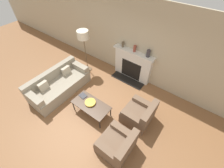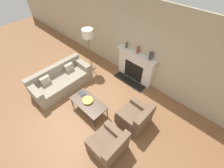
{
  "view_description": "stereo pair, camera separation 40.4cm",
  "coord_description": "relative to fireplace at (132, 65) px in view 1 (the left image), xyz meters",
  "views": [
    {
      "loc": [
        1.87,
        -1.63,
        4.12
      ],
      "look_at": [
        -0.28,
        1.23,
        0.45
      ],
      "focal_mm": 24.0,
      "sensor_mm": 36.0,
      "label": 1
    },
    {
      "loc": [
        2.18,
        -1.37,
        4.12
      ],
      "look_at": [
        -0.28,
        1.23,
        0.45
      ],
      "focal_mm": 24.0,
      "sensor_mm": 36.0,
      "label": 2
    }
  ],
  "objects": [
    {
      "name": "armchair_near",
      "position": [
        1.22,
        -2.68,
        -0.29
      ],
      "size": [
        0.82,
        0.84,
        0.79
      ],
      "rotation": [
        0.0,
        0.0,
        -1.57
      ],
      "color": "brown",
      "rests_on": "ground_plane"
    },
    {
      "name": "mantel_vase_center_left",
      "position": [
        0.0,
        0.01,
        0.72
      ],
      "size": [
        0.1,
        0.1,
        0.23
      ],
      "color": "brown",
      "rests_on": "fireplace"
    },
    {
      "name": "wall_back",
      "position": [
        0.18,
        0.14,
        0.87
      ],
      "size": [
        18.0,
        0.06,
        2.9
      ],
      "color": "#BCAD8E",
      "rests_on": "ground_plane"
    },
    {
      "name": "ground_plane",
      "position": [
        0.18,
        -2.38,
        -0.58
      ],
      "size": [
        18.0,
        18.0,
        0.0
      ],
      "primitive_type": "plane",
      "color": "brown"
    },
    {
      "name": "couch",
      "position": [
        -1.68,
        -2.19,
        -0.28
      ],
      "size": [
        0.96,
        2.14,
        0.77
      ],
      "rotation": [
        0.0,
        0.0,
        1.57
      ],
      "color": "#9E937F",
      "rests_on": "ground_plane"
    },
    {
      "name": "floor_lamp",
      "position": [
        -1.7,
        -0.72,
        0.9
      ],
      "size": [
        0.42,
        0.42,
        1.73
      ],
      "color": "brown",
      "rests_on": "ground_plane"
    },
    {
      "name": "armchair_far",
      "position": [
        1.22,
        -1.54,
        -0.29
      ],
      "size": [
        0.82,
        0.84,
        0.79
      ],
      "rotation": [
        0.0,
        0.0,
        -1.57
      ],
      "color": "brown",
      "rests_on": "ground_plane"
    },
    {
      "name": "book",
      "position": [
        -0.53,
        -2.12,
        -0.14
      ],
      "size": [
        0.26,
        0.22,
        0.02
      ],
      "rotation": [
        0.0,
        0.0,
        -0.15
      ],
      "color": "#38383D",
      "rests_on": "coffee_table"
    },
    {
      "name": "fireplace",
      "position": [
        0.0,
        0.0,
        0.0
      ],
      "size": [
        1.59,
        0.59,
        1.19
      ],
      "color": "silver",
      "rests_on": "ground_plane"
    },
    {
      "name": "coffee_table",
      "position": [
        -0.09,
        -2.22,
        -0.18
      ],
      "size": [
        1.18,
        0.6,
        0.43
      ],
      "color": "#4C3828",
      "rests_on": "ground_plane"
    },
    {
      "name": "mantel_vase_left",
      "position": [
        -0.49,
        0.01,
        0.71
      ],
      "size": [
        0.08,
        0.08,
        0.2
      ],
      "color": "brown",
      "rests_on": "fireplace"
    },
    {
      "name": "bowl",
      "position": [
        -0.14,
        -2.19,
        -0.11
      ],
      "size": [
        0.33,
        0.33,
        0.06
      ],
      "color": "gold",
      "rests_on": "coffee_table"
    },
    {
      "name": "mantel_vase_center_right",
      "position": [
        0.52,
        0.01,
        0.73
      ],
      "size": [
        0.12,
        0.12,
        0.25
      ],
      "color": "#3D383D",
      "rests_on": "fireplace"
    }
  ]
}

